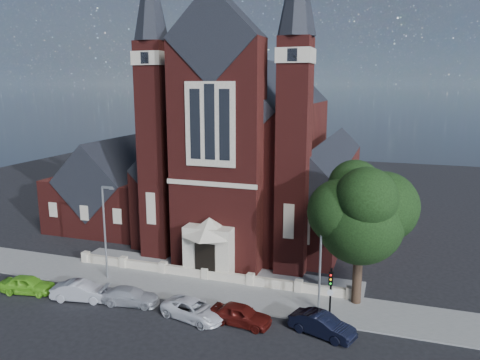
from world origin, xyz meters
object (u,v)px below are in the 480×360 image
object	(u,v)px
car_lime_van	(28,285)
car_silver_a	(81,291)
car_silver_b	(130,296)
car_white_suv	(194,310)
church	(260,156)
street_tree	(362,216)
car_dark_red	(241,315)
car_navy	(322,325)
street_lamp_right	(322,251)
parish_hall	(117,191)
traffic_signal	(331,288)
street_lamp_left	(105,227)

from	to	relation	value
car_lime_van	car_silver_a	bearing A→B (deg)	-96.05
car_silver_b	car_white_suv	xyz separation A→B (m)	(5.42, -0.50, 0.03)
car_lime_van	car_white_suv	distance (m)	14.16
church	street_tree	xyz separation A→B (m)	(12.60, -17.23, -1.23)
car_dark_red	car_navy	xyz separation A→B (m)	(5.51, 0.38, -0.00)
street_tree	car_white_suv	size ratio (longest dim) A/B	2.21
church	street_lamp_right	size ratio (longest dim) A/B	4.31
parish_hall	church	bearing A→B (deg)	17.16
parish_hall	car_white_suv	bearing A→B (deg)	-45.26
street_tree	car_silver_a	world-z (taller)	street_tree
car_silver_a	church	bearing A→B (deg)	-29.44
car_lime_van	car_dark_red	xyz separation A→B (m)	(17.57, 0.68, 0.02)
church	traffic_signal	bearing A→B (deg)	-61.80
parish_hall	street_tree	world-z (taller)	street_tree
street_lamp_left	car_dark_red	size ratio (longest dim) A/B	1.88
traffic_signal	car_navy	size ratio (longest dim) A/B	0.91
church	traffic_signal	world-z (taller)	church
traffic_signal	car_dark_red	distance (m)	6.41
street_lamp_left	car_silver_b	size ratio (longest dim) A/B	1.83
car_lime_van	traffic_signal	bearing A→B (deg)	-92.83
church	street_lamp_left	size ratio (longest dim) A/B	4.31
street_tree	church	bearing A→B (deg)	126.17
car_white_suv	car_silver_a	bearing A→B (deg)	105.20
street_lamp_left	car_navy	world-z (taller)	street_lamp_left
car_navy	street_lamp_right	bearing A→B (deg)	29.78
church	car_silver_a	distance (m)	25.36
car_white_suv	street_lamp_right	bearing A→B (deg)	-49.45
street_lamp_right	car_silver_b	world-z (taller)	street_lamp_right
street_tree	car_lime_van	xyz separation A→B (m)	(-24.91, -6.11, -6.24)
church	car_silver_a	size ratio (longest dim) A/B	7.85
car_silver_b	street_tree	bearing A→B (deg)	-80.32
parish_hall	car_silver_a	distance (m)	20.25
street_lamp_right	car_silver_b	distance (m)	14.66
traffic_signal	car_dark_red	bearing A→B (deg)	-159.46
car_white_suv	street_tree	bearing A→B (deg)	-47.38
parish_hall	street_lamp_left	world-z (taller)	parish_hall
parish_hall	street_tree	bearing A→B (deg)	-23.26
car_lime_van	street_lamp_left	bearing A→B (deg)	-54.74
car_silver_b	car_navy	distance (m)	14.35
traffic_signal	car_lime_van	bearing A→B (deg)	-173.07
street_tree	car_silver_a	size ratio (longest dim) A/B	2.41
street_lamp_left	car_lime_van	distance (m)	7.34
parish_hall	car_dark_red	bearing A→B (deg)	-39.83
car_navy	car_dark_red	bearing A→B (deg)	112.31
car_lime_van	car_navy	xyz separation A→B (m)	(23.08, 1.06, 0.01)
car_silver_b	church	bearing A→B (deg)	-17.23
car_white_suv	car_navy	world-z (taller)	car_navy
street_tree	car_dark_red	bearing A→B (deg)	-143.50
car_lime_van	car_silver_b	distance (m)	8.78
street_tree	car_silver_b	size ratio (longest dim) A/B	2.42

